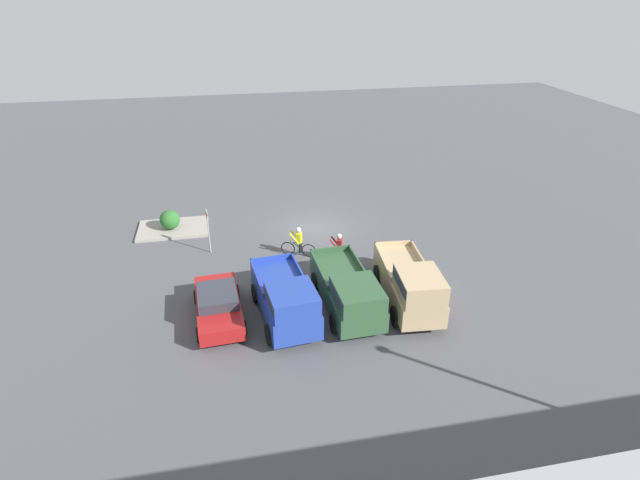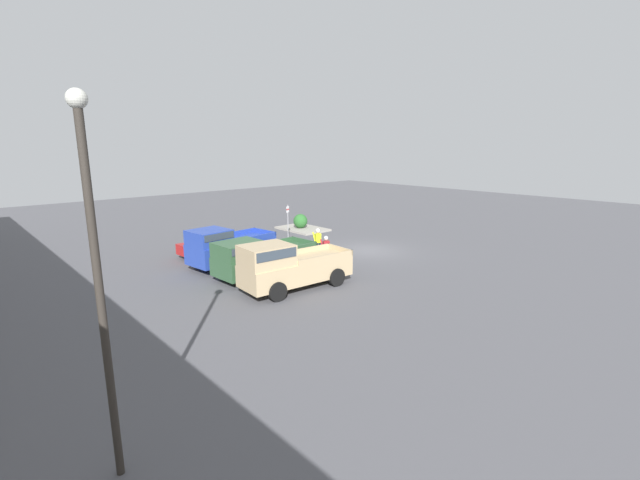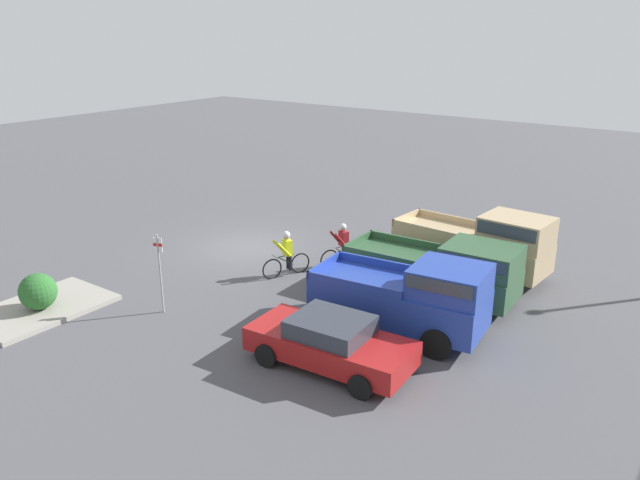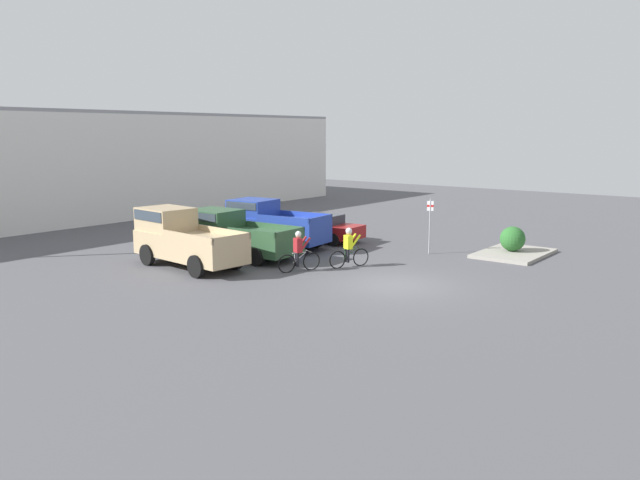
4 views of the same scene
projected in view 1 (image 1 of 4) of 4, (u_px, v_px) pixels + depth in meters
ground_plane at (315, 227)px, 29.60m from camera, size 80.00×80.00×0.00m
pickup_truck_0 at (411, 284)px, 21.86m from camera, size 2.45×5.63×2.37m
pickup_truck_1 at (349, 291)px, 21.66m from camera, size 2.41×5.66×2.05m
pickup_truck_2 at (286, 299)px, 20.92m from camera, size 2.63×5.15×2.28m
sedan_0 at (218, 305)px, 21.38m from camera, size 2.22×4.48×1.38m
cyclist_0 at (298, 241)px, 26.23m from camera, size 1.76×0.80×1.68m
cyclist_1 at (339, 248)px, 25.61m from camera, size 1.76×0.79×1.67m
fire_lane_sign at (208, 227)px, 26.22m from camera, size 0.11×0.29×2.55m
curb_island at (173, 229)px, 29.30m from camera, size 4.01×2.71×0.15m
shrub at (170, 220)px, 28.87m from camera, size 1.14×1.14×1.14m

